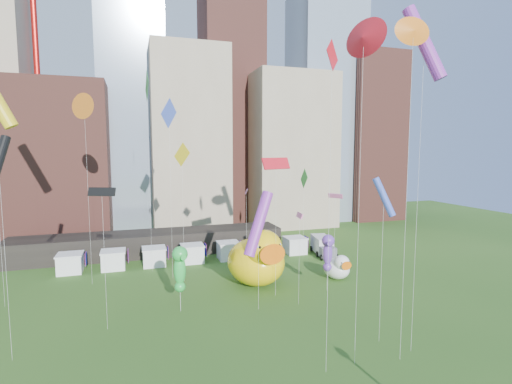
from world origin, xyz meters
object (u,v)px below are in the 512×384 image
object	(u,v)px
small_duck	(338,267)
seahorse_green	(180,265)
seahorse_purple	(328,250)
big_duck	(258,259)
box_truck	(323,246)

from	to	relation	value
small_duck	seahorse_green	bearing A→B (deg)	-171.82
seahorse_green	seahorse_purple	size ratio (longest dim) A/B	1.02
big_duck	small_duck	distance (m)	9.76
small_duck	seahorse_green	size ratio (longest dim) A/B	0.65
seahorse_purple	box_truck	bearing A→B (deg)	85.53
small_duck	box_truck	bearing A→B (deg)	68.52
seahorse_green	big_duck	bearing A→B (deg)	16.43
big_duck	seahorse_purple	size ratio (longest dim) A/B	1.45
small_duck	box_truck	distance (m)	10.75
big_duck	seahorse_green	world-z (taller)	big_duck
box_truck	seahorse_purple	bearing A→B (deg)	-105.49
seahorse_green	box_truck	xyz separation A→B (m)	(21.97, 13.92, -3.12)
seahorse_green	seahorse_purple	distance (m)	15.69
seahorse_purple	small_duck	bearing A→B (deg)	66.78
seahorse_green	seahorse_purple	xyz separation A→B (m)	(15.67, 0.73, 0.05)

